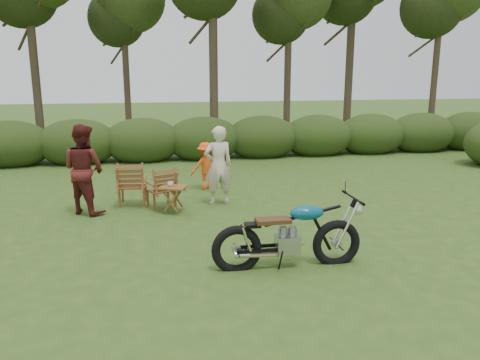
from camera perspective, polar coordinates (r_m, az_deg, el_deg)
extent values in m
plane|color=#2D4918|center=(7.21, 4.89, -9.91)|extent=(80.00, 80.00, 0.00)
cylinder|color=#382E1F|center=(17.84, -23.94, 14.46)|extent=(0.28, 0.28, 7.20)
cylinder|color=#382E1F|center=(18.57, -13.76, 13.68)|extent=(0.24, 0.24, 6.30)
sphere|color=#253F17|center=(18.71, -14.10, 19.69)|extent=(2.52, 2.52, 2.52)
cylinder|color=#382E1F|center=(16.57, -3.29, 16.49)|extent=(0.30, 0.30, 7.65)
cylinder|color=#382E1F|center=(18.29, 5.85, 14.28)|extent=(0.26, 0.26, 6.48)
sphere|color=#253F17|center=(18.45, 6.00, 20.55)|extent=(2.59, 2.59, 2.59)
cylinder|color=#382E1F|center=(20.41, 13.32, 15.88)|extent=(0.32, 0.32, 7.92)
cylinder|color=#382E1F|center=(19.68, 22.83, 13.79)|extent=(0.24, 0.24, 6.84)
ellipsoid|color=#233B15|center=(16.04, -26.25, 3.85)|extent=(2.52, 1.68, 1.51)
ellipsoid|color=#233B15|center=(15.65, -19.15, 4.28)|extent=(2.52, 1.68, 1.51)
ellipsoid|color=#233B15|center=(15.51, -11.79, 4.65)|extent=(2.52, 1.68, 1.51)
ellipsoid|color=#233B15|center=(15.63, -4.42, 4.95)|extent=(2.52, 1.68, 1.51)
ellipsoid|color=#233B15|center=(16.00, 2.73, 5.16)|extent=(2.52, 1.68, 1.51)
ellipsoid|color=#233B15|center=(16.60, 9.46, 5.28)|extent=(2.52, 1.68, 1.51)
ellipsoid|color=#233B15|center=(17.42, 15.65, 5.33)|extent=(2.52, 1.68, 1.51)
ellipsoid|color=#233B15|center=(18.41, 21.22, 5.32)|extent=(2.52, 1.68, 1.51)
ellipsoid|color=#233B15|center=(19.56, 26.18, 5.27)|extent=(2.52, 1.68, 1.51)
imported|color=beige|center=(9.55, -8.48, -0.47)|extent=(0.13, 0.13, 0.09)
imported|color=beige|center=(10.25, -2.61, -2.88)|extent=(0.67, 0.48, 1.70)
imported|color=#541A18|center=(10.09, -18.12, -3.79)|extent=(1.12, 1.09, 1.81)
imported|color=#E85215|center=(11.56, -4.18, -1.08)|extent=(0.84, 0.63, 1.15)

